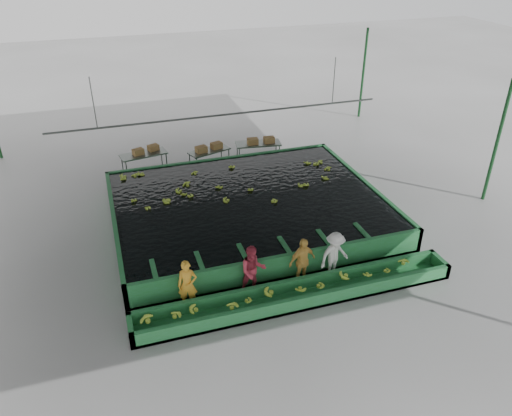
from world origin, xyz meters
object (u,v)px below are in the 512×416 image
object	(u,v)px
worker_a	(188,285)
packing_table_right	(258,152)
worker_c	(302,261)
box_stack_left	(146,152)
worker_d	(334,255)
packing_table_mid	(210,159)
box_stack_right	(261,143)
flotation_tank	(248,208)
packing_table_left	(145,163)
worker_b	(253,271)
sorting_trough	(298,294)
box_stack_mid	(209,150)

from	to	relation	value
worker_a	packing_table_right	xyz separation A→B (m)	(5.19, 9.20, -0.31)
worker_c	box_stack_left	distance (m)	10.38
worker_a	worker_d	size ratio (longest dim) A/B	0.97
packing_table_mid	box_stack_right	world-z (taller)	box_stack_right
flotation_tank	box_stack_right	size ratio (longest dim) A/B	7.80
flotation_tank	worker_c	xyz separation A→B (m)	(0.43, -4.30, 0.36)
packing_table_left	packing_table_mid	distance (m)	2.95
worker_a	worker_c	world-z (taller)	worker_c
flotation_tank	worker_b	size ratio (longest dim) A/B	6.00
sorting_trough	packing_table_left	xyz separation A→B (m)	(-3.24, 10.46, 0.22)
worker_c	worker_d	distance (m)	1.10
worker_b	worker_d	distance (m)	2.70
box_stack_right	worker_a	bearing A→B (deg)	-120.15
worker_a	packing_table_left	bearing A→B (deg)	102.96
worker_d	worker_b	bearing A→B (deg)	167.27
worker_a	worker_c	bearing A→B (deg)	12.51
flotation_tank	worker_d	distance (m)	4.58
packing_table_mid	packing_table_right	size ratio (longest dim) A/B	0.90
sorting_trough	packing_table_left	world-z (taller)	packing_table_left
box_stack_left	packing_table_left	bearing A→B (deg)	-143.12
packing_table_mid	box_stack_right	bearing A→B (deg)	-3.86
packing_table_right	box_stack_right	world-z (taller)	box_stack_right
packing_table_mid	worker_a	bearing A→B (deg)	-107.06
packing_table_left	box_stack_right	distance (m)	5.42
box_stack_mid	box_stack_left	bearing A→B (deg)	170.30
worker_a	packing_table_left	world-z (taller)	worker_a
worker_a	worker_c	size ratio (longest dim) A/B	0.96
worker_d	packing_table_mid	xyz separation A→B (m)	(-1.84, 9.29, -0.37)
worker_d	packing_table_right	xyz separation A→B (m)	(0.50, 9.20, -0.33)
worker_a	box_stack_left	bearing A→B (deg)	102.21
flotation_tank	packing_table_mid	distance (m)	5.00
worker_a	box_stack_right	world-z (taller)	worker_a
flotation_tank	worker_b	xyz separation A→B (m)	(-1.17, -4.30, 0.38)
packing_table_left	box_stack_left	size ratio (longest dim) A/B	1.68
worker_a	box_stack_left	world-z (taller)	worker_a
worker_b	packing_table_mid	bearing A→B (deg)	89.02
worker_a	box_stack_left	xyz separation A→B (m)	(0.05, 9.76, 0.15)
worker_b	box_stack_left	distance (m)	9.95
sorting_trough	worker_a	world-z (taller)	worker_a
packing_table_left	box_stack_mid	xyz separation A→B (m)	(2.92, -0.38, 0.40)
flotation_tank	box_stack_right	xyz separation A→B (m)	(2.13, 4.82, 0.51)
box_stack_right	packing_table_mid	bearing A→B (deg)	176.14
worker_c	box_stack_mid	xyz separation A→B (m)	(-0.75, 9.28, 0.05)
flotation_tank	box_stack_mid	distance (m)	5.01
worker_a	sorting_trough	bearing A→B (deg)	-1.68
worker_b	packing_table_left	world-z (taller)	worker_b
sorting_trough	worker_d	world-z (taller)	worker_d
sorting_trough	box_stack_mid	xyz separation A→B (m)	(-0.32, 10.08, 0.62)
flotation_tank	worker_a	bearing A→B (deg)	-126.34
sorting_trough	box_stack_left	world-z (taller)	box_stack_left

